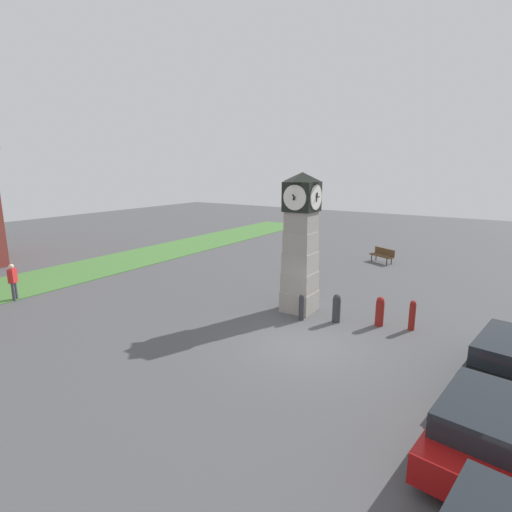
# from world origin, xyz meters

# --- Properties ---
(ground_plane) EXTENTS (82.93, 82.93, 0.00)m
(ground_plane) POSITION_xyz_m (0.00, 0.00, 0.00)
(ground_plane) COLOR #4C4C4F
(clock_tower) EXTENTS (1.61, 1.53, 5.72)m
(clock_tower) POSITION_xyz_m (2.90, 1.60, 2.84)
(clock_tower) COLOR #9D988E
(clock_tower) RESTS_ON ground_plane
(bollard_near_tower) EXTENTS (0.20, 0.20, 1.07)m
(bollard_near_tower) POSITION_xyz_m (1.96, 1.03, 0.54)
(bollard_near_tower) COLOR #333338
(bollard_near_tower) RESTS_ON ground_plane
(bollard_mid_row) EXTENTS (0.31, 0.31, 1.13)m
(bollard_mid_row) POSITION_xyz_m (2.52, -0.20, 0.57)
(bollard_mid_row) COLOR #333338
(bollard_mid_row) RESTS_ON ground_plane
(bollard_far_row) EXTENTS (0.31, 0.31, 1.14)m
(bollard_far_row) POSITION_xyz_m (3.08, -1.71, 0.58)
(bollard_far_row) COLOR maroon
(bollard_far_row) RESTS_ON ground_plane
(bollard_end_row) EXTENTS (0.23, 0.23, 1.14)m
(bollard_end_row) POSITION_xyz_m (3.33, -2.83, 0.58)
(bollard_end_row) COLOR maroon
(bollard_end_row) RESTS_ON ground_plane
(car_near_tower) EXTENTS (4.48, 2.53, 1.42)m
(car_near_tower) POSITION_xyz_m (-2.86, -5.74, 0.73)
(car_near_tower) COLOR #A51111
(car_near_tower) RESTS_ON ground_plane
(bench) EXTENTS (1.21, 1.66, 0.90)m
(bench) POSITION_xyz_m (13.55, 1.17, 0.52)
(bench) COLOR brown
(bench) RESTS_ON ground_plane
(pedestrian_near_bench) EXTENTS (0.46, 0.43, 1.69)m
(pedestrian_near_bench) POSITION_xyz_m (-2.98, 12.99, 0.97)
(pedestrian_near_bench) COLOR #3F3F47
(pedestrian_near_bench) RESTS_ON ground_plane
(grass_verge_far) EXTENTS (49.76, 4.63, 0.04)m
(grass_verge_far) POSITION_xyz_m (1.15, 15.20, 0.02)
(grass_verge_far) COLOR #477A38
(grass_verge_far) RESTS_ON ground_plane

